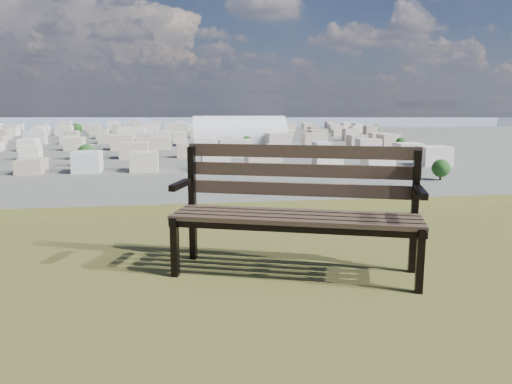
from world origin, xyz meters
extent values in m
cube|color=#463328|center=(0.67, 1.59, 25.46)|extent=(1.79, 0.71, 0.04)
cube|color=#463328|center=(0.71, 1.71, 25.46)|extent=(1.79, 0.71, 0.04)
cube|color=#463328|center=(0.76, 1.83, 25.46)|extent=(1.79, 0.71, 0.04)
cube|color=#463328|center=(0.80, 1.95, 25.46)|extent=(1.79, 0.71, 0.04)
cube|color=#463328|center=(0.83, 2.02, 25.62)|extent=(1.77, 0.66, 0.10)
cube|color=#463328|center=(0.83, 2.05, 25.77)|extent=(1.77, 0.66, 0.10)
cube|color=#463328|center=(0.84, 2.07, 25.92)|extent=(1.77, 0.66, 0.10)
cube|color=black|center=(-0.18, 1.87, 25.23)|extent=(0.07, 0.08, 0.46)
cube|color=black|center=(-0.03, 2.29, 25.48)|extent=(0.07, 0.08, 0.95)
cube|color=black|center=(-0.11, 2.07, 25.43)|extent=(0.22, 0.51, 0.05)
cube|color=black|center=(-0.12, 2.02, 25.69)|extent=(0.17, 0.37, 0.05)
cube|color=black|center=(1.51, 1.28, 25.23)|extent=(0.07, 0.08, 0.46)
cube|color=black|center=(1.66, 1.70, 25.48)|extent=(0.07, 0.08, 0.95)
cube|color=black|center=(1.58, 1.47, 25.43)|extent=(0.22, 0.51, 0.05)
cube|color=black|center=(1.56, 1.42, 25.69)|extent=(0.17, 0.37, 0.05)
cube|color=black|center=(0.67, 1.58, 25.41)|extent=(1.77, 0.66, 0.04)
cube|color=black|center=(0.80, 1.96, 25.41)|extent=(1.77, 0.66, 0.04)
cone|color=brown|center=(2.40, 3.20, 25.09)|extent=(0.08, 0.08, 0.18)
cube|color=beige|center=(37.45, 319.53, 3.28)|extent=(59.41, 25.99, 6.55)
cylinder|color=silver|center=(37.45, 319.53, 6.55)|extent=(59.41, 25.99, 24.89)
cube|color=silver|center=(-60.00, 200.00, 3.50)|extent=(11.00, 11.00, 7.00)
cube|color=beige|center=(-36.00, 200.00, 3.50)|extent=(11.00, 11.00, 7.00)
cube|color=#B9A993|center=(-12.00, 200.00, 3.50)|extent=(11.00, 11.00, 7.00)
cube|color=#BDBCC1|center=(12.00, 200.00, 3.50)|extent=(11.00, 11.00, 7.00)
cube|color=#BEB39B|center=(36.00, 200.00, 3.50)|extent=(11.00, 11.00, 7.00)
cube|color=tan|center=(60.00, 200.00, 3.50)|extent=(11.00, 11.00, 7.00)
cube|color=beige|center=(84.00, 200.00, 3.50)|extent=(11.00, 11.00, 7.00)
cube|color=beige|center=(108.00, 200.00, 3.50)|extent=(11.00, 11.00, 7.00)
cube|color=#B9A993|center=(-72.00, 250.00, 3.50)|extent=(11.00, 11.00, 7.00)
cube|color=#BDBCC1|center=(-48.00, 250.00, 3.50)|extent=(11.00, 11.00, 7.00)
cube|color=#BEB39B|center=(-24.00, 250.00, 3.50)|extent=(11.00, 11.00, 7.00)
cube|color=tan|center=(0.00, 250.00, 3.50)|extent=(11.00, 11.00, 7.00)
cube|color=beige|center=(24.00, 250.00, 3.50)|extent=(11.00, 11.00, 7.00)
cube|color=beige|center=(48.00, 250.00, 3.50)|extent=(11.00, 11.00, 7.00)
cube|color=silver|center=(72.00, 250.00, 3.50)|extent=(11.00, 11.00, 7.00)
cube|color=beige|center=(96.00, 250.00, 3.50)|extent=(11.00, 11.00, 7.00)
cube|color=#B9A993|center=(120.00, 250.00, 3.50)|extent=(11.00, 11.00, 7.00)
cube|color=tan|center=(-84.00, 300.00, 3.50)|extent=(11.00, 11.00, 7.00)
cube|color=beige|center=(-60.00, 300.00, 3.50)|extent=(11.00, 11.00, 7.00)
cube|color=beige|center=(-36.00, 300.00, 3.50)|extent=(11.00, 11.00, 7.00)
cube|color=silver|center=(-12.00, 300.00, 3.50)|extent=(11.00, 11.00, 7.00)
cube|color=beige|center=(12.00, 300.00, 3.50)|extent=(11.00, 11.00, 7.00)
cube|color=#B9A993|center=(36.00, 300.00, 3.50)|extent=(11.00, 11.00, 7.00)
cube|color=#BDBCC1|center=(60.00, 300.00, 3.50)|extent=(11.00, 11.00, 7.00)
cube|color=#BEB39B|center=(84.00, 300.00, 3.50)|extent=(11.00, 11.00, 7.00)
cube|color=tan|center=(108.00, 300.00, 3.50)|extent=(11.00, 11.00, 7.00)
cube|color=beige|center=(132.00, 300.00, 3.50)|extent=(11.00, 11.00, 7.00)
cube|color=beige|center=(-96.00, 350.00, 3.50)|extent=(11.00, 11.00, 7.00)
cube|color=#B9A993|center=(-72.00, 350.00, 3.50)|extent=(11.00, 11.00, 7.00)
cube|color=#BDBCC1|center=(-48.00, 350.00, 3.50)|extent=(11.00, 11.00, 7.00)
cube|color=#BEB39B|center=(-24.00, 350.00, 3.50)|extent=(11.00, 11.00, 7.00)
cube|color=tan|center=(0.00, 350.00, 3.50)|extent=(11.00, 11.00, 7.00)
cube|color=beige|center=(24.00, 350.00, 3.50)|extent=(11.00, 11.00, 7.00)
cube|color=beige|center=(48.00, 350.00, 3.50)|extent=(11.00, 11.00, 7.00)
cube|color=silver|center=(72.00, 350.00, 3.50)|extent=(11.00, 11.00, 7.00)
cube|color=beige|center=(96.00, 350.00, 3.50)|extent=(11.00, 11.00, 7.00)
cube|color=#B9A993|center=(120.00, 350.00, 3.50)|extent=(11.00, 11.00, 7.00)
cube|color=#BDBCC1|center=(144.00, 350.00, 3.50)|extent=(11.00, 11.00, 7.00)
cube|color=tan|center=(-132.00, 400.00, 3.50)|extent=(11.00, 11.00, 7.00)
cube|color=beige|center=(-108.00, 400.00, 3.50)|extent=(11.00, 11.00, 7.00)
cube|color=beige|center=(-84.00, 400.00, 3.50)|extent=(11.00, 11.00, 7.00)
cube|color=silver|center=(-60.00, 400.00, 3.50)|extent=(11.00, 11.00, 7.00)
cube|color=beige|center=(-36.00, 400.00, 3.50)|extent=(11.00, 11.00, 7.00)
cube|color=#B9A993|center=(-12.00, 400.00, 3.50)|extent=(11.00, 11.00, 7.00)
cube|color=#BDBCC1|center=(12.00, 400.00, 3.50)|extent=(11.00, 11.00, 7.00)
cube|color=#BEB39B|center=(36.00, 400.00, 3.50)|extent=(11.00, 11.00, 7.00)
cube|color=tan|center=(60.00, 400.00, 3.50)|extent=(11.00, 11.00, 7.00)
cube|color=beige|center=(84.00, 400.00, 3.50)|extent=(11.00, 11.00, 7.00)
cube|color=beige|center=(108.00, 400.00, 3.50)|extent=(11.00, 11.00, 7.00)
cube|color=silver|center=(132.00, 400.00, 3.50)|extent=(11.00, 11.00, 7.00)
cube|color=beige|center=(156.00, 400.00, 3.50)|extent=(11.00, 11.00, 7.00)
cube|color=#BDBCC1|center=(-144.00, 450.00, 3.50)|extent=(11.00, 11.00, 7.00)
cube|color=#BEB39B|center=(-120.00, 450.00, 3.50)|extent=(11.00, 11.00, 7.00)
cube|color=tan|center=(-96.00, 450.00, 3.50)|extent=(11.00, 11.00, 7.00)
cube|color=beige|center=(-72.00, 450.00, 3.50)|extent=(11.00, 11.00, 7.00)
cube|color=beige|center=(-48.00, 450.00, 3.50)|extent=(11.00, 11.00, 7.00)
cube|color=silver|center=(-24.00, 450.00, 3.50)|extent=(11.00, 11.00, 7.00)
cube|color=beige|center=(0.00, 450.00, 3.50)|extent=(11.00, 11.00, 7.00)
cube|color=#B9A993|center=(24.00, 450.00, 3.50)|extent=(11.00, 11.00, 7.00)
cube|color=#BDBCC1|center=(48.00, 450.00, 3.50)|extent=(11.00, 11.00, 7.00)
cube|color=#BEB39B|center=(72.00, 450.00, 3.50)|extent=(11.00, 11.00, 7.00)
cube|color=tan|center=(96.00, 450.00, 3.50)|extent=(11.00, 11.00, 7.00)
cube|color=beige|center=(120.00, 450.00, 3.50)|extent=(11.00, 11.00, 7.00)
cube|color=beige|center=(144.00, 450.00, 3.50)|extent=(11.00, 11.00, 7.00)
cube|color=silver|center=(168.00, 450.00, 3.50)|extent=(11.00, 11.00, 7.00)
cube|color=#B9A993|center=(-156.00, 500.00, 3.50)|extent=(11.00, 11.00, 7.00)
cube|color=#BDBCC1|center=(-132.00, 500.00, 3.50)|extent=(11.00, 11.00, 7.00)
cube|color=#BEB39B|center=(-108.00, 500.00, 3.50)|extent=(11.00, 11.00, 7.00)
cube|color=tan|center=(-84.00, 500.00, 3.50)|extent=(11.00, 11.00, 7.00)
cube|color=beige|center=(-60.00, 500.00, 3.50)|extent=(11.00, 11.00, 7.00)
cube|color=beige|center=(-36.00, 500.00, 3.50)|extent=(11.00, 11.00, 7.00)
cube|color=silver|center=(-12.00, 500.00, 3.50)|extent=(11.00, 11.00, 7.00)
cube|color=beige|center=(12.00, 500.00, 3.50)|extent=(11.00, 11.00, 7.00)
cube|color=#B9A993|center=(36.00, 500.00, 3.50)|extent=(11.00, 11.00, 7.00)
cube|color=#BDBCC1|center=(60.00, 500.00, 3.50)|extent=(11.00, 11.00, 7.00)
cube|color=#BEB39B|center=(84.00, 500.00, 3.50)|extent=(11.00, 11.00, 7.00)
cube|color=tan|center=(108.00, 500.00, 3.50)|extent=(11.00, 11.00, 7.00)
cube|color=beige|center=(132.00, 500.00, 3.50)|extent=(11.00, 11.00, 7.00)
cube|color=beige|center=(156.00, 500.00, 3.50)|extent=(11.00, 11.00, 7.00)
cube|color=silver|center=(180.00, 500.00, 3.50)|extent=(11.00, 11.00, 7.00)
cube|color=#B9A993|center=(-168.00, 550.00, 3.50)|extent=(11.00, 11.00, 7.00)
cube|color=#BDBCC1|center=(-144.00, 550.00, 3.50)|extent=(11.00, 11.00, 7.00)
cube|color=#BEB39B|center=(-120.00, 550.00, 3.50)|extent=(11.00, 11.00, 7.00)
cube|color=tan|center=(-96.00, 550.00, 3.50)|extent=(11.00, 11.00, 7.00)
cube|color=beige|center=(-72.00, 550.00, 3.50)|extent=(11.00, 11.00, 7.00)
cube|color=beige|center=(-48.00, 550.00, 3.50)|extent=(11.00, 11.00, 7.00)
cube|color=silver|center=(-24.00, 550.00, 3.50)|extent=(11.00, 11.00, 7.00)
cube|color=beige|center=(0.00, 550.00, 3.50)|extent=(11.00, 11.00, 7.00)
cube|color=#B9A993|center=(24.00, 550.00, 3.50)|extent=(11.00, 11.00, 7.00)
cube|color=#BDBCC1|center=(48.00, 550.00, 3.50)|extent=(11.00, 11.00, 7.00)
cube|color=#BEB39B|center=(72.00, 550.00, 3.50)|extent=(11.00, 11.00, 7.00)
cube|color=tan|center=(96.00, 550.00, 3.50)|extent=(11.00, 11.00, 7.00)
cube|color=beige|center=(120.00, 550.00, 3.50)|extent=(11.00, 11.00, 7.00)
cube|color=beige|center=(144.00, 550.00, 3.50)|extent=(11.00, 11.00, 7.00)
cube|color=silver|center=(168.00, 550.00, 3.50)|extent=(11.00, 11.00, 7.00)
cube|color=beige|center=(192.00, 550.00, 3.50)|extent=(11.00, 11.00, 7.00)
cylinder|color=black|center=(90.00, 160.00, 1.05)|extent=(0.80, 0.80, 2.10)
sphere|color=black|center=(90.00, 160.00, 4.20)|extent=(6.30, 6.30, 6.30)
cylinder|color=black|center=(-40.00, 220.00, 1.35)|extent=(0.80, 0.80, 2.70)
sphere|color=black|center=(-40.00, 220.00, 5.40)|extent=(8.10, 8.10, 8.10)
cylinder|color=black|center=(130.00, 280.00, 0.97)|extent=(0.80, 0.80, 1.95)
sphere|color=black|center=(130.00, 280.00, 3.90)|extent=(5.85, 5.85, 5.85)
cylinder|color=black|center=(60.00, 400.00, 1.12)|extent=(0.80, 0.80, 2.25)
sphere|color=black|center=(60.00, 400.00, 4.50)|extent=(6.75, 6.75, 6.75)
cylinder|color=black|center=(-90.00, 460.00, 1.43)|extent=(0.80, 0.80, 2.85)
sphere|color=black|center=(-90.00, 460.00, 5.70)|extent=(8.55, 8.55, 8.55)
cylinder|color=black|center=(-130.00, 500.00, 1.20)|extent=(0.80, 0.80, 2.40)
sphere|color=black|center=(-130.00, 500.00, 4.80)|extent=(7.20, 7.20, 7.20)
cylinder|color=black|center=(40.00, 300.00, 1.05)|extent=(0.80, 0.80, 2.10)
sphere|color=black|center=(40.00, 300.00, 4.20)|extent=(6.30, 6.30, 6.30)
cylinder|color=black|center=(170.00, 420.00, 1.27)|extent=(0.80, 0.80, 2.55)
sphere|color=black|center=(170.00, 420.00, 5.10)|extent=(7.65, 7.65, 7.65)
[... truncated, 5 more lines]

